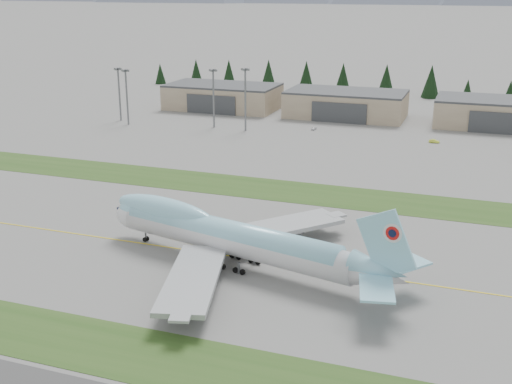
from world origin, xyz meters
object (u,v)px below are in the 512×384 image
at_px(service_vehicle_a, 314,130).
at_px(hangar_left, 223,97).
at_px(service_vehicle_b, 434,143).
at_px(hangar_center, 346,104).
at_px(boeing_747_freighter, 230,237).
at_px(hangar_right, 500,113).

bearing_deg(service_vehicle_a, hangar_left, 156.26).
bearing_deg(service_vehicle_b, hangar_center, 52.83).
distance_m(service_vehicle_a, service_vehicle_b, 45.07).
relative_size(hangar_center, service_vehicle_b, 13.31).
xyz_separation_m(boeing_747_freighter, service_vehicle_b, (28.85, 118.10, -5.83)).
distance_m(boeing_747_freighter, hangar_right, 161.45).
height_order(hangar_left, hangar_center, same).
bearing_deg(boeing_747_freighter, service_vehicle_a, 110.35).
distance_m(hangar_left, hangar_right, 115.00).
distance_m(hangar_center, hangar_right, 60.00).
xyz_separation_m(boeing_747_freighter, hangar_right, (50.17, 153.46, -0.44)).
distance_m(boeing_747_freighter, service_vehicle_a, 125.66).
bearing_deg(hangar_left, hangar_center, 0.00).
xyz_separation_m(boeing_747_freighter, hangar_center, (-9.83, 153.46, -0.44)).
bearing_deg(service_vehicle_b, boeing_747_freighter, 171.53).
xyz_separation_m(hangar_center, service_vehicle_a, (-5.93, -28.93, -5.39)).
bearing_deg(hangar_center, service_vehicle_a, -101.59).
relative_size(service_vehicle_a, service_vehicle_b, 0.85).
bearing_deg(service_vehicle_a, service_vehicle_b, -1.42).
bearing_deg(hangar_center, service_vehicle_b, -42.43).
distance_m(boeing_747_freighter, hangar_center, 153.77).
relative_size(boeing_747_freighter, service_vehicle_b, 18.66).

